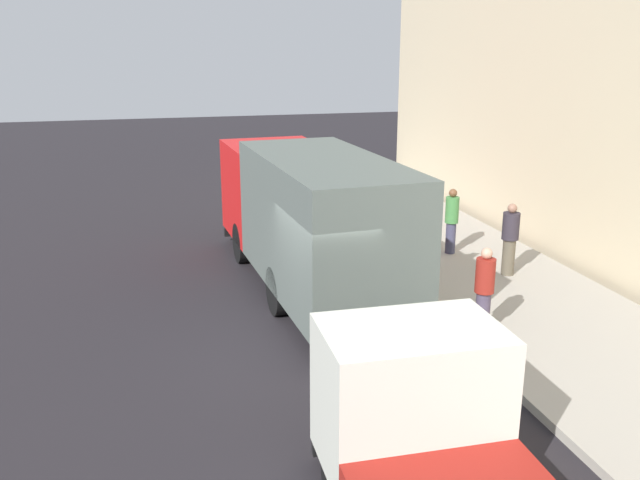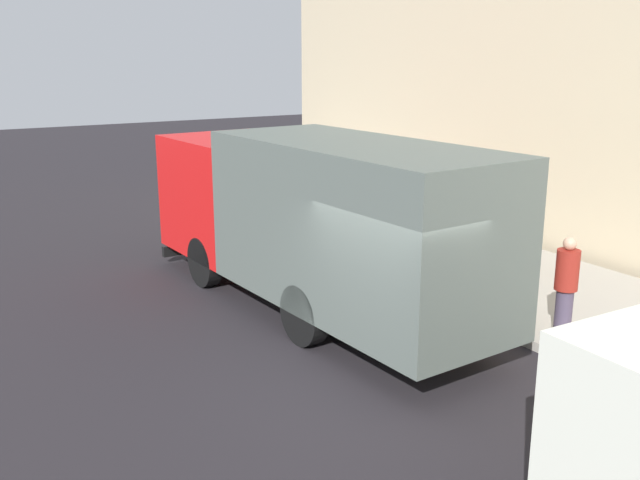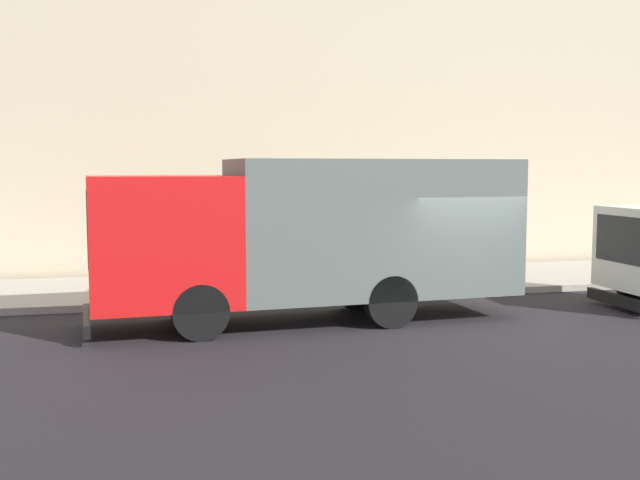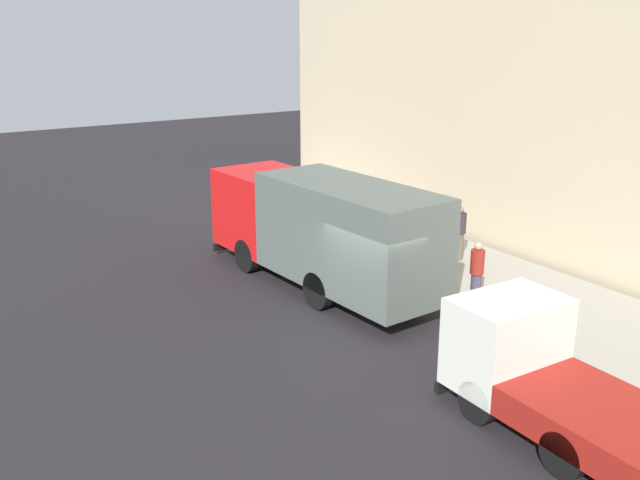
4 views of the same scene
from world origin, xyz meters
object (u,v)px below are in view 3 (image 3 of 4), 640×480
object	(u,v)px
pedestrian_walking	(227,249)
pedestrian_standing	(297,245)
large_utility_truck	(313,232)
pedestrian_third	(434,251)
street_sign_post	(338,234)
traffic_cone_orange	(122,285)

from	to	relation	value
pedestrian_walking	pedestrian_standing	distance (m)	2.00
large_utility_truck	pedestrian_walking	bearing A→B (deg)	13.01
pedestrian_third	street_sign_post	world-z (taller)	street_sign_post
large_utility_truck	pedestrian_standing	distance (m)	4.82
large_utility_truck	pedestrian_walking	xyz separation A→B (m)	(4.13, 1.22, -0.73)
pedestrian_walking	traffic_cone_orange	size ratio (longest dim) A/B	2.45
pedestrian_standing	pedestrian_walking	bearing A→B (deg)	-70.82
large_utility_truck	street_sign_post	xyz separation A→B (m)	(2.31, -1.16, -0.25)
large_utility_truck	pedestrian_walking	distance (m)	4.37
pedestrian_third	street_sign_post	size ratio (longest dim) A/B	0.73
large_utility_truck	street_sign_post	distance (m)	2.59
large_utility_truck	pedestrian_third	xyz separation A→B (m)	(2.53, -3.62, -0.74)
large_utility_truck	pedestrian_standing	size ratio (longest dim) A/B	5.01
large_utility_truck	traffic_cone_orange	size ratio (longest dim) A/B	12.42
pedestrian_standing	pedestrian_third	size ratio (longest dim) A/B	1.01
pedestrian_standing	pedestrian_third	xyz separation A→B (m)	(-2.19, -2.93, -0.01)
pedestrian_standing	street_sign_post	distance (m)	2.50
large_utility_truck	pedestrian_standing	bearing A→B (deg)	-11.77
pedestrian_standing	large_utility_truck	bearing A→B (deg)	-6.26
large_utility_truck	pedestrian_walking	world-z (taller)	large_utility_truck
large_utility_truck	pedestrian_standing	world-z (taller)	large_utility_truck
street_sign_post	pedestrian_walking	bearing A→B (deg)	52.60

